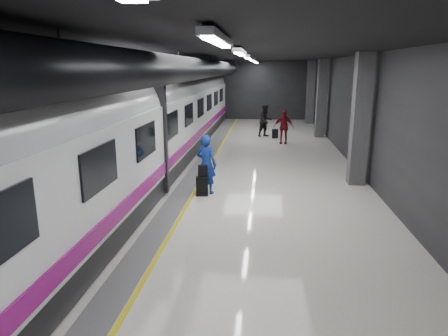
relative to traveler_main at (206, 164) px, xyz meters
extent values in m
plane|color=silver|center=(0.55, -0.38, -0.97)|extent=(40.00, 40.00, 0.00)
cube|color=black|center=(0.55, -0.38, 3.53)|extent=(10.00, 40.00, 0.02)
cube|color=#28282B|center=(0.55, 19.62, 1.28)|extent=(10.00, 0.02, 4.50)
cube|color=#28282B|center=(-4.45, -0.38, 1.28)|extent=(0.02, 40.00, 4.50)
cube|color=#28282B|center=(5.55, -0.38, 1.28)|extent=(0.02, 40.00, 4.50)
cube|color=slate|center=(-0.80, -0.38, -0.96)|extent=(0.65, 39.80, 0.01)
cube|color=yellow|center=(-0.40, -0.38, -0.96)|extent=(0.10, 39.80, 0.01)
cylinder|color=black|center=(-0.75, -0.38, 2.98)|extent=(0.80, 38.00, 0.80)
cube|color=silver|center=(1.15, -6.38, 3.43)|extent=(0.22, 2.60, 0.10)
cube|color=silver|center=(1.15, -1.38, 3.43)|extent=(0.22, 2.60, 0.10)
cube|color=silver|center=(1.15, 3.62, 3.43)|extent=(0.22, 2.60, 0.10)
cube|color=silver|center=(1.15, 8.62, 3.43)|extent=(0.22, 2.60, 0.10)
cube|color=silver|center=(1.15, 13.62, 3.43)|extent=(0.22, 2.60, 0.10)
cube|color=silver|center=(1.15, 17.62, 3.43)|extent=(0.22, 2.60, 0.10)
cube|color=#515154|center=(5.10, 1.62, 1.28)|extent=(0.55, 0.55, 4.50)
cube|color=#515154|center=(5.10, 11.62, 1.28)|extent=(0.55, 0.55, 4.50)
cube|color=#515154|center=(5.10, 17.62, 1.28)|extent=(0.55, 0.55, 4.50)
cube|color=black|center=(-2.70, -0.38, -0.62)|extent=(2.80, 38.00, 0.60)
cube|color=white|center=(-2.70, -0.38, 0.78)|extent=(2.90, 38.00, 2.20)
cylinder|color=white|center=(-2.70, -0.38, 1.73)|extent=(2.80, 38.00, 2.80)
cube|color=#910D77|center=(-1.23, -0.38, -0.02)|extent=(0.04, 38.00, 0.35)
cube|color=black|center=(-2.70, -0.38, 1.03)|extent=(3.05, 0.25, 3.80)
cube|color=black|center=(-1.23, -5.38, 1.18)|extent=(0.05, 1.60, 0.85)
cube|color=black|center=(-1.23, -2.38, 1.18)|extent=(0.05, 1.60, 0.85)
cube|color=black|center=(-1.23, 0.62, 1.18)|extent=(0.05, 1.60, 0.85)
cube|color=black|center=(-1.23, 3.62, 1.18)|extent=(0.05, 1.60, 0.85)
cube|color=black|center=(-1.23, 6.62, 1.18)|extent=(0.05, 1.60, 0.85)
cube|color=black|center=(-1.23, 9.62, 1.18)|extent=(0.05, 1.60, 0.85)
cube|color=black|center=(-1.23, 12.62, 1.18)|extent=(0.05, 1.60, 0.85)
cube|color=black|center=(-1.23, 15.62, 1.18)|extent=(0.05, 1.60, 0.85)
imported|color=#164FAB|center=(0.00, 0.00, 0.00)|extent=(0.83, 0.69, 1.93)
cube|color=black|center=(-0.10, -0.31, -0.65)|extent=(0.41, 0.30, 0.62)
cube|color=black|center=(-0.07, -0.27, -0.16)|extent=(0.32, 0.24, 0.37)
imported|color=black|center=(1.89, 11.32, -0.01)|extent=(1.18, 1.15, 1.92)
imported|color=maroon|center=(2.86, 9.16, -0.06)|extent=(1.09, 0.53, 1.81)
cube|color=black|center=(2.46, 10.83, -0.70)|extent=(0.36, 0.24, 0.53)
camera|label=1|loc=(1.86, -12.41, 3.02)|focal=32.00mm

